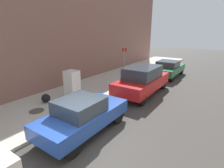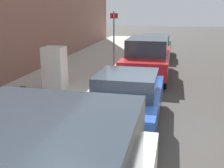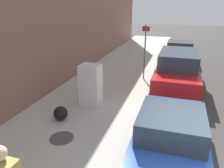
{
  "view_description": "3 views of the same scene",
  "coord_description": "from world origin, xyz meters",
  "px_view_note": "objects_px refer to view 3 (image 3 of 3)",
  "views": [
    {
      "loc": [
        3.74,
        -3.89,
        3.91
      ],
      "look_at": [
        -1.94,
        4.44,
        0.83
      ],
      "focal_mm": 28.0,
      "sensor_mm": 36.0,
      "label": 1
    },
    {
      "loc": [
        0.44,
        -6.42,
        3.11
      ],
      "look_at": [
        -1.39,
        1.83,
        0.75
      ],
      "focal_mm": 45.0,
      "sensor_mm": 36.0,
      "label": 2
    },
    {
      "loc": [
        -0.69,
        -4.27,
        3.85
      ],
      "look_at": [
        -2.61,
        1.86,
        1.46
      ],
      "focal_mm": 35.0,
      "sensor_mm": 36.0,
      "label": 3
    }
  ],
  "objects_px": {
    "parked_hatchback_blue": "(170,136)",
    "parked_suv_red": "(177,69)",
    "discarded_refrigerator": "(91,84)",
    "parked_sedan_green": "(179,50)",
    "street_sign_post": "(145,50)",
    "trash_bag": "(61,113)"
  },
  "relations": [
    {
      "from": "street_sign_post",
      "to": "parked_suv_red",
      "type": "relative_size",
      "value": 0.58
    },
    {
      "from": "trash_bag",
      "to": "parked_suv_red",
      "type": "height_order",
      "value": "parked_suv_red"
    },
    {
      "from": "discarded_refrigerator",
      "to": "street_sign_post",
      "type": "bearing_deg",
      "value": 67.44
    },
    {
      "from": "parked_hatchback_blue",
      "to": "parked_suv_red",
      "type": "xyz_separation_m",
      "value": [
        -0.0,
        5.46,
        0.16
      ]
    },
    {
      "from": "street_sign_post",
      "to": "parked_hatchback_blue",
      "type": "height_order",
      "value": "street_sign_post"
    },
    {
      "from": "parked_suv_red",
      "to": "parked_sedan_green",
      "type": "relative_size",
      "value": 1.09
    },
    {
      "from": "parked_hatchback_blue",
      "to": "street_sign_post",
      "type": "bearing_deg",
      "value": 105.57
    },
    {
      "from": "parked_suv_red",
      "to": "street_sign_post",
      "type": "bearing_deg",
      "value": 164.86
    },
    {
      "from": "discarded_refrigerator",
      "to": "street_sign_post",
      "type": "relative_size",
      "value": 0.57
    },
    {
      "from": "parked_sedan_green",
      "to": "street_sign_post",
      "type": "bearing_deg",
      "value": -108.46
    },
    {
      "from": "street_sign_post",
      "to": "parked_suv_red",
      "type": "xyz_separation_m",
      "value": [
        1.65,
        -0.45,
        -0.75
      ]
    },
    {
      "from": "parked_sedan_green",
      "to": "parked_hatchback_blue",
      "type": "bearing_deg",
      "value": -90.0
    },
    {
      "from": "trash_bag",
      "to": "parked_suv_red",
      "type": "distance_m",
      "value": 5.88
    },
    {
      "from": "parked_suv_red",
      "to": "parked_sedan_green",
      "type": "height_order",
      "value": "parked_suv_red"
    },
    {
      "from": "street_sign_post",
      "to": "trash_bag",
      "type": "distance_m",
      "value": 5.57
    },
    {
      "from": "parked_suv_red",
      "to": "discarded_refrigerator",
      "type": "bearing_deg",
      "value": -135.28
    },
    {
      "from": "trash_bag",
      "to": "parked_suv_red",
      "type": "xyz_separation_m",
      "value": [
        3.59,
        4.62,
        0.54
      ]
    },
    {
      "from": "street_sign_post",
      "to": "discarded_refrigerator",
      "type": "bearing_deg",
      "value": -112.56
    },
    {
      "from": "street_sign_post",
      "to": "parked_sedan_green",
      "type": "height_order",
      "value": "street_sign_post"
    },
    {
      "from": "street_sign_post",
      "to": "parked_suv_red",
      "type": "distance_m",
      "value": 1.86
    },
    {
      "from": "street_sign_post",
      "to": "trash_bag",
      "type": "bearing_deg",
      "value": -111.03
    },
    {
      "from": "street_sign_post",
      "to": "parked_sedan_green",
      "type": "bearing_deg",
      "value": 71.54
    }
  ]
}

